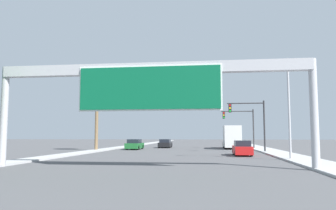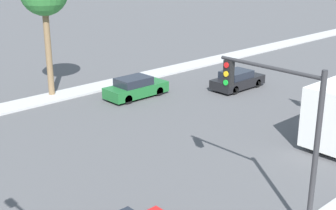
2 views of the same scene
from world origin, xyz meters
name	(u,v)px [view 1 (image 1 of 2)]	position (x,y,z in m)	size (l,w,h in m)	color
sidewalk_right	(251,146)	(11.25, 60.00, 0.07)	(3.00, 120.00, 0.15)	#B1B1B1
median_strip_left	(135,145)	(-10.75, 60.00, 0.07)	(2.00, 120.00, 0.15)	#B1B1B1
sign_gantry	(150,83)	(0.00, 17.89, 5.36)	(20.37, 0.73, 6.67)	#B2B2B7
car_far_right	(135,145)	(-7.00, 43.94, 0.70)	(1.86, 4.55, 1.47)	#1E662D
car_near_left	(165,144)	(-3.50, 50.84, 0.66)	(1.85, 4.30, 1.39)	black
car_mid_center	(242,148)	(7.00, 31.80, 0.72)	(1.70, 4.76, 1.53)	red
truck_box_primary	(232,137)	(7.00, 48.13, 1.73)	(2.39, 8.45, 3.42)	red
traffic_light_near_intersection	(252,117)	(8.84, 38.00, 4.20)	(4.47, 0.32, 6.21)	#2D2D30
traffic_light_mid_block	(243,122)	(8.67, 48.00, 4.06)	(4.85, 0.32, 5.94)	#2D2D30
palm_tree_background	(97,97)	(-11.24, 39.73, 7.15)	(3.24, 3.24, 8.90)	brown
street_lamp_right	(284,99)	(9.99, 25.88, 5.08)	(2.81, 0.28, 8.54)	#B2B2B7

